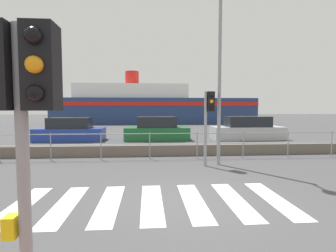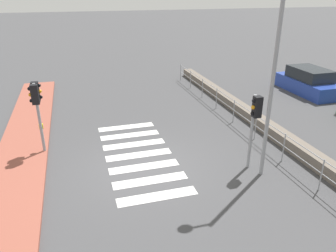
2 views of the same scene
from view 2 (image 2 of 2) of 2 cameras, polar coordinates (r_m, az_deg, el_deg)
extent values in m
plane|color=#424244|center=(11.29, -4.15, -7.18)|extent=(160.00, 160.00, 0.00)
cube|color=#934C3D|center=(11.29, -25.19, -9.22)|extent=(24.00, 1.80, 0.12)
cube|color=silver|center=(14.50, -7.28, -0.17)|extent=(0.45, 2.40, 0.01)
cube|color=silver|center=(13.69, -6.65, -1.59)|extent=(0.45, 2.40, 0.01)
cube|color=silver|center=(12.88, -5.93, -3.20)|extent=(0.45, 2.40, 0.01)
cube|color=silver|center=(12.10, -5.12, -5.01)|extent=(0.45, 2.40, 0.01)
cube|color=silver|center=(11.32, -4.19, -7.07)|extent=(0.45, 2.40, 0.01)
cube|color=silver|center=(10.57, -3.12, -9.43)|extent=(0.45, 2.40, 0.01)
cube|color=silver|center=(9.84, -1.87, -12.15)|extent=(0.45, 2.40, 0.01)
cube|color=#6B6056|center=(13.38, 20.11, -2.48)|extent=(23.06, 0.55, 0.45)
cylinder|color=gray|center=(12.59, 17.36, 0.21)|extent=(20.76, 0.03, 0.03)
cylinder|color=gray|center=(12.75, 17.14, -1.55)|extent=(20.76, 0.03, 0.03)
cylinder|color=gray|center=(21.67, 2.22, 9.31)|extent=(0.04, 0.04, 1.07)
cylinder|color=gray|center=(19.94, 3.95, 8.06)|extent=(0.04, 0.04, 1.07)
cylinder|color=gray|center=(18.25, 5.99, 6.56)|extent=(0.04, 0.04, 1.07)
cylinder|color=gray|center=(16.60, 8.43, 4.76)|extent=(0.04, 0.04, 1.07)
cylinder|color=gray|center=(15.01, 11.38, 2.55)|extent=(0.04, 0.04, 1.07)
cylinder|color=gray|center=(13.50, 14.99, -0.17)|extent=(0.04, 0.04, 1.07)
cylinder|color=gray|center=(12.09, 19.48, -3.56)|extent=(0.04, 0.04, 1.07)
cylinder|color=gray|center=(10.82, 25.14, -7.75)|extent=(0.04, 0.04, 1.07)
cylinder|color=gray|center=(12.44, -21.45, 0.98)|extent=(0.10, 0.10, 2.67)
cube|color=black|center=(12.29, -22.07, 5.57)|extent=(0.24, 0.24, 0.68)
sphere|color=black|center=(12.22, -21.57, 6.59)|extent=(0.13, 0.13, 0.13)
sphere|color=orange|center=(12.28, -21.43, 5.65)|extent=(0.13, 0.13, 0.13)
sphere|color=black|center=(12.34, -21.29, 4.72)|extent=(0.13, 0.13, 0.13)
cube|color=black|center=(11.97, -22.19, 5.11)|extent=(0.24, 0.24, 0.68)
sphere|color=black|center=(11.93, -23.00, 5.99)|extent=(0.13, 0.13, 0.13)
sphere|color=orange|center=(11.98, -22.85, 5.03)|extent=(0.13, 0.13, 0.13)
sphere|color=black|center=(12.04, -22.69, 4.08)|extent=(0.13, 0.13, 0.13)
cube|color=yellow|center=(12.65, -21.23, -0.05)|extent=(0.10, 0.14, 0.18)
cylinder|color=gray|center=(11.04, 14.31, -1.11)|extent=(0.10, 0.10, 2.58)
cube|color=black|center=(10.57, 15.27, 3.23)|extent=(0.24, 0.24, 0.68)
sphere|color=black|center=(10.43, 14.73, 4.26)|extent=(0.13, 0.13, 0.13)
sphere|color=orange|center=(10.49, 14.61, 3.17)|extent=(0.13, 0.13, 0.13)
sphere|color=black|center=(10.57, 14.50, 2.10)|extent=(0.13, 0.13, 0.13)
cylinder|color=gray|center=(10.13, 17.74, 7.31)|extent=(0.12, 0.12, 6.23)
cube|color=#233D9E|center=(20.77, 23.18, 6.46)|extent=(4.06, 1.80, 0.79)
cube|color=#1E2328|center=(20.60, 23.49, 8.36)|extent=(2.44, 1.59, 0.64)
camera|label=1|loc=(11.73, -32.74, 1.07)|focal=28.00mm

